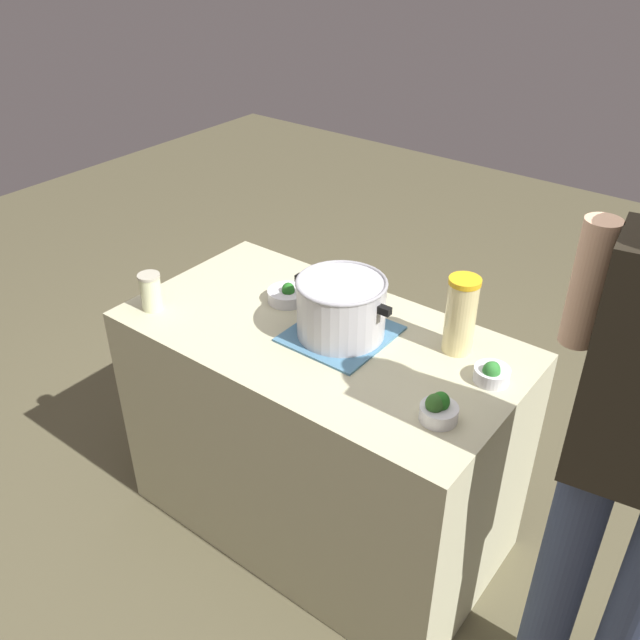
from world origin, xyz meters
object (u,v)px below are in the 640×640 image
cooking_pot (341,307)px  mason_jar (151,292)px  broccoli_bowl_center (288,294)px  broccoli_bowl_front (438,409)px  broccoli_bowl_back (492,373)px  lemonade_pitcher (461,315)px

cooking_pot → mason_jar: 0.66m
mason_jar → broccoli_bowl_center: 0.46m
broccoli_bowl_front → broccoli_bowl_back: bearing=80.6°
broccoli_bowl_front → cooking_pot: bearing=159.0°
broccoli_bowl_back → mason_jar: bearing=-163.4°
lemonade_pitcher → broccoli_bowl_center: bearing=-171.3°
cooking_pot → mason_jar: cooking_pot is taller
broccoli_bowl_center → broccoli_bowl_back: same height
lemonade_pitcher → broccoli_bowl_front: lemonade_pitcher is taller
broccoli_bowl_front → broccoli_bowl_center: (-0.72, 0.23, -0.01)m
broccoli_bowl_center → cooking_pot: bearing=-12.6°
mason_jar → broccoli_bowl_back: mason_jar is taller
mason_jar → broccoli_bowl_center: bearing=43.7°
broccoli_bowl_front → mason_jar: bearing=-175.4°
lemonade_pitcher → broccoli_bowl_center: lemonade_pitcher is taller
mason_jar → broccoli_bowl_front: (1.05, 0.08, -0.03)m
broccoli_bowl_back → cooking_pot: bearing=-172.0°
lemonade_pitcher → broccoli_bowl_back: size_ratio=2.38×
mason_jar → cooking_pot: bearing=23.1°
cooking_pot → broccoli_bowl_front: size_ratio=3.37×
cooking_pot → broccoli_bowl_front: cooking_pot is taller
broccoli_bowl_center → lemonade_pitcher: bearing=8.7°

